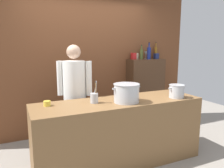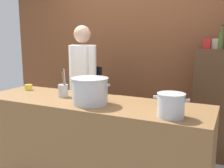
{
  "view_description": "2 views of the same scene",
  "coord_description": "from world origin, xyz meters",
  "px_view_note": "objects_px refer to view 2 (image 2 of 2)",
  "views": [
    {
      "loc": [
        -1.3,
        -2.6,
        1.64
      ],
      "look_at": [
        0.02,
        0.27,
        1.09
      ],
      "focal_mm": 35.04,
      "sensor_mm": 36.0,
      "label": 1
    },
    {
      "loc": [
        1.27,
        -2.16,
        1.53
      ],
      "look_at": [
        0.09,
        0.3,
        1.03
      ],
      "focal_mm": 41.71,
      "sensor_mm": 36.0,
      "label": 2
    }
  ],
  "objects_px": {
    "stockpot_small": "(171,105)",
    "spice_tin_red": "(207,44)",
    "utensil_crock": "(63,90)",
    "butter_jar": "(28,87)",
    "chef": "(83,81)",
    "wine_bottle_olive": "(222,40)",
    "stockpot_large": "(90,91)",
    "spice_tin_cream": "(215,44)"
  },
  "relations": [
    {
      "from": "stockpot_small",
      "to": "stockpot_large",
      "type": "bearing_deg",
      "value": 174.07
    },
    {
      "from": "spice_tin_cream",
      "to": "butter_jar",
      "type": "bearing_deg",
      "value": -149.68
    },
    {
      "from": "utensil_crock",
      "to": "spice_tin_red",
      "type": "distance_m",
      "value": 1.82
    },
    {
      "from": "stockpot_large",
      "to": "spice_tin_red",
      "type": "xyz_separation_m",
      "value": [
        0.88,
        1.33,
        0.41
      ]
    },
    {
      "from": "spice_tin_red",
      "to": "utensil_crock",
      "type": "bearing_deg",
      "value": -136.96
    },
    {
      "from": "stockpot_large",
      "to": "stockpot_small",
      "type": "bearing_deg",
      "value": -5.93
    },
    {
      "from": "chef",
      "to": "spice_tin_red",
      "type": "bearing_deg",
      "value": -128.63
    },
    {
      "from": "utensil_crock",
      "to": "chef",
      "type": "bearing_deg",
      "value": 100.48
    },
    {
      "from": "utensil_crock",
      "to": "wine_bottle_olive",
      "type": "xyz_separation_m",
      "value": [
        1.44,
        1.17,
        0.51
      ]
    },
    {
      "from": "chef",
      "to": "spice_tin_cream",
      "type": "relative_size",
      "value": 13.28
    },
    {
      "from": "spice_tin_red",
      "to": "spice_tin_cream",
      "type": "bearing_deg",
      "value": 34.06
    },
    {
      "from": "chef",
      "to": "spice_tin_cream",
      "type": "xyz_separation_m",
      "value": [
        1.48,
        0.68,
        0.47
      ]
    },
    {
      "from": "utensil_crock",
      "to": "butter_jar",
      "type": "relative_size",
      "value": 3.31
    },
    {
      "from": "chef",
      "to": "butter_jar",
      "type": "distance_m",
      "value": 0.67
    },
    {
      "from": "stockpot_large",
      "to": "wine_bottle_olive",
      "type": "height_order",
      "value": "wine_bottle_olive"
    },
    {
      "from": "stockpot_small",
      "to": "utensil_crock",
      "type": "distance_m",
      "value": 1.2
    },
    {
      "from": "stockpot_large",
      "to": "butter_jar",
      "type": "height_order",
      "value": "stockpot_large"
    },
    {
      "from": "stockpot_large",
      "to": "wine_bottle_olive",
      "type": "relative_size",
      "value": 1.43
    },
    {
      "from": "wine_bottle_olive",
      "to": "stockpot_large",
      "type": "bearing_deg",
      "value": -128.66
    },
    {
      "from": "stockpot_small",
      "to": "chef",
      "type": "bearing_deg",
      "value": 148.48
    },
    {
      "from": "utensil_crock",
      "to": "butter_jar",
      "type": "bearing_deg",
      "value": 169.12
    },
    {
      "from": "butter_jar",
      "to": "spice_tin_red",
      "type": "height_order",
      "value": "spice_tin_red"
    },
    {
      "from": "stockpot_large",
      "to": "butter_jar",
      "type": "relative_size",
      "value": 4.58
    },
    {
      "from": "stockpot_small",
      "to": "utensil_crock",
      "type": "relative_size",
      "value": 0.96
    },
    {
      "from": "spice_tin_red",
      "to": "stockpot_large",
      "type": "bearing_deg",
      "value": -123.38
    },
    {
      "from": "chef",
      "to": "butter_jar",
      "type": "xyz_separation_m",
      "value": [
        -0.48,
        -0.46,
        -0.03
      ]
    },
    {
      "from": "utensil_crock",
      "to": "wine_bottle_olive",
      "type": "bearing_deg",
      "value": 38.89
    },
    {
      "from": "utensil_crock",
      "to": "wine_bottle_olive",
      "type": "height_order",
      "value": "wine_bottle_olive"
    },
    {
      "from": "stockpot_small",
      "to": "spice_tin_red",
      "type": "height_order",
      "value": "spice_tin_red"
    },
    {
      "from": "spice_tin_cream",
      "to": "utensil_crock",
      "type": "bearing_deg",
      "value": -137.48
    },
    {
      "from": "wine_bottle_olive",
      "to": "spice_tin_red",
      "type": "distance_m",
      "value": 0.17
    },
    {
      "from": "utensil_crock",
      "to": "butter_jar",
      "type": "distance_m",
      "value": 0.6
    },
    {
      "from": "chef",
      "to": "butter_jar",
      "type": "height_order",
      "value": "chef"
    },
    {
      "from": "stockpot_large",
      "to": "chef",
      "type": "bearing_deg",
      "value": 125.73
    },
    {
      "from": "stockpot_small",
      "to": "butter_jar",
      "type": "xyz_separation_m",
      "value": [
        -1.77,
        0.33,
        -0.06
      ]
    },
    {
      "from": "wine_bottle_olive",
      "to": "butter_jar",
      "type": "bearing_deg",
      "value": -152.61
    },
    {
      "from": "stockpot_small",
      "to": "wine_bottle_olive",
      "type": "distance_m",
      "value": 1.49
    },
    {
      "from": "utensil_crock",
      "to": "spice_tin_red",
      "type": "xyz_separation_m",
      "value": [
        1.28,
        1.2,
        0.47
      ]
    },
    {
      "from": "chef",
      "to": "wine_bottle_olive",
      "type": "distance_m",
      "value": 1.74
    },
    {
      "from": "stockpot_large",
      "to": "spice_tin_red",
      "type": "relative_size",
      "value": 3.17
    },
    {
      "from": "wine_bottle_olive",
      "to": "spice_tin_red",
      "type": "relative_size",
      "value": 2.22
    },
    {
      "from": "chef",
      "to": "stockpot_small",
      "type": "distance_m",
      "value": 1.51
    }
  ]
}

